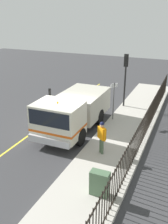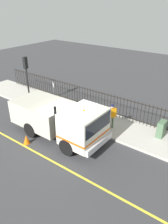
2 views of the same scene
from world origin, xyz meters
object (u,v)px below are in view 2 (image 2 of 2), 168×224
object	(u,v)px
street_sign	(54,94)
traffic_cone	(26,139)
work_truck	(62,118)
utility_cabinet	(161,129)
worker_standing	(112,114)
traffic_light_near	(26,72)

from	to	relation	value
street_sign	traffic_cone	bearing A→B (deg)	-162.95
work_truck	utility_cabinet	size ratio (longest dim) A/B	6.17
worker_standing	traffic_cone	size ratio (longest dim) A/B	3.05
worker_standing	traffic_light_near	size ratio (longest dim) A/B	0.45
traffic_light_near	traffic_cone	xyz separation A→B (m)	(-3.54, -3.77, -2.54)
traffic_light_near	street_sign	world-z (taller)	traffic_light_near
traffic_cone	utility_cabinet	bearing A→B (deg)	-49.02
work_truck	worker_standing	size ratio (longest dim) A/B	3.66
work_truck	traffic_cone	xyz separation A→B (m)	(-1.78, 1.24, -1.03)
traffic_light_near	utility_cabinet	bearing A→B (deg)	88.77
work_truck	street_sign	xyz separation A→B (m)	(1.78, 2.33, 0.36)
traffic_cone	street_sign	world-z (taller)	street_sign
work_truck	traffic_light_near	xyz separation A→B (m)	(1.76, 5.01, 1.51)
work_truck	traffic_light_near	bearing A→B (deg)	-109.30
traffic_light_near	street_sign	bearing A→B (deg)	79.14
traffic_light_near	utility_cabinet	world-z (taller)	traffic_light_near
traffic_light_near	worker_standing	bearing A→B (deg)	85.07
work_truck	utility_cabinet	xyz separation A→B (m)	(3.49, -4.82, -0.66)
worker_standing	street_sign	xyz separation A→B (m)	(-0.74, 4.26, 0.49)
worker_standing	traffic_cone	world-z (taller)	worker_standing
traffic_light_near	traffic_cone	size ratio (longest dim) A/B	6.79
worker_standing	street_sign	size ratio (longest dim) A/B	0.69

